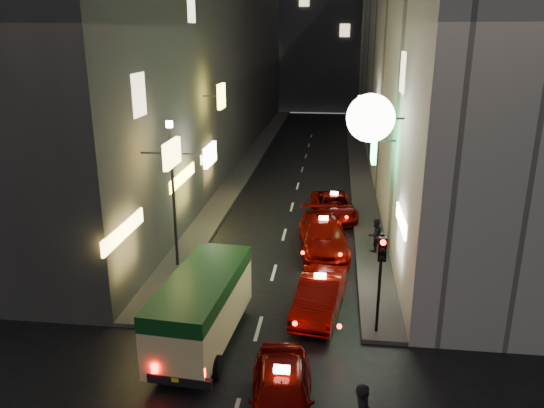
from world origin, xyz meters
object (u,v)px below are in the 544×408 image
at_px(traffic_light, 381,263).
at_px(lamp_post, 173,185).
at_px(taxi_near, 282,392).
at_px(minibus, 202,301).

distance_m(traffic_light, lamp_post, 9.42).
relative_size(taxi_near, traffic_light, 1.53).
distance_m(taxi_near, lamp_post, 10.78).
xyz_separation_m(taxi_near, traffic_light, (2.75, 4.30, 1.86)).
bearing_deg(lamp_post, traffic_light, -28.91).
height_order(traffic_light, lamp_post, lamp_post).
height_order(minibus, lamp_post, lamp_post).
bearing_deg(taxi_near, lamp_post, 121.68).
xyz_separation_m(taxi_near, lamp_post, (-5.45, 8.83, 2.90)).
bearing_deg(traffic_light, lamp_post, 151.09).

